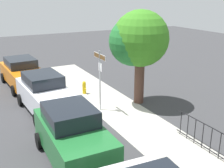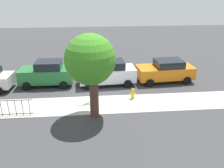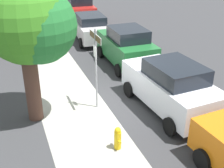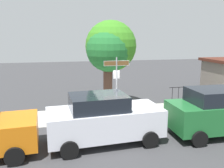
# 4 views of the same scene
# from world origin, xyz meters

# --- Properties ---
(ground_plane) EXTENTS (60.00, 60.00, 0.00)m
(ground_plane) POSITION_xyz_m (0.00, 0.00, 0.00)
(ground_plane) COLOR #38383A
(sidewalk_strip) EXTENTS (24.00, 2.60, 0.00)m
(sidewalk_strip) POSITION_xyz_m (2.00, 1.30, 0.00)
(sidewalk_strip) COLOR #A9A59A
(sidewalk_strip) RESTS_ON ground_plane
(street_sign) EXTENTS (1.27, 0.07, 3.13)m
(street_sign) POSITION_xyz_m (-0.13, 0.40, 2.16)
(street_sign) COLOR #9EA0A5
(street_sign) RESTS_ON ground_plane
(shade_tree) EXTENTS (2.93, 3.06, 5.06)m
(shade_tree) POSITION_xyz_m (-0.01, 2.53, 3.52)
(shade_tree) COLOR #4D3228
(shade_tree) RESTS_ON ground_plane
(car_white) EXTENTS (4.52, 2.30, 1.95)m
(car_white) POSITION_xyz_m (-1.25, -2.16, 0.98)
(car_white) COLOR silver
(car_white) RESTS_ON ground_plane
(car_green) EXTENTS (4.12, 2.12, 2.00)m
(car_green) POSITION_xyz_m (3.56, -2.42, 1.00)
(car_green) COLOR #206830
(car_green) RESTS_ON ground_plane
(iron_fence) EXTENTS (3.35, 0.04, 1.07)m
(iron_fence) POSITION_xyz_m (5.35, 2.30, 0.56)
(iron_fence) COLOR black
(iron_fence) RESTS_ON ground_plane
(fire_hydrant) EXTENTS (0.42, 0.22, 0.78)m
(fire_hydrant) POSITION_xyz_m (-2.81, 0.60, 0.38)
(fire_hydrant) COLOR yellow
(fire_hydrant) RESTS_ON ground_plane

